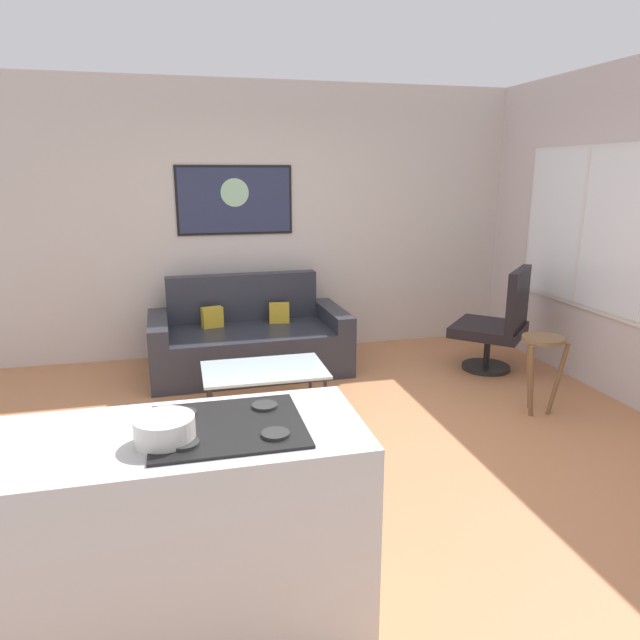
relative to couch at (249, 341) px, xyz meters
The scene contains 11 objects.
ground 1.85m from the couch, 78.08° to the right, with size 6.40×6.40×0.04m, color #BE7A4E.
back_wall 1.34m from the couch, 59.41° to the left, with size 6.40×0.05×2.80m, color beige.
right_wall 3.53m from the couch, 26.35° to the right, with size 0.05×6.40×2.80m, color beige.
couch is the anchor object (origin of this frame).
coffee_table 1.09m from the couch, 90.34° to the right, with size 0.98×0.62×0.38m.
armchair 2.44m from the couch, 14.65° to the right, with size 0.92×0.92×1.03m.
bar_stool 2.69m from the couch, 36.90° to the right, with size 0.37×0.37×0.64m.
kitchen_counter 3.36m from the couch, 103.13° to the right, with size 1.70×0.66×0.94m.
mixing_bowl 3.48m from the couch, 101.76° to the right, with size 0.23×0.23×0.10m.
wall_painting 1.46m from the couch, 92.86° to the left, with size 1.18×0.03×0.70m.
window 3.29m from the couch, 16.67° to the right, with size 0.03×1.65×1.45m.
Camera 1 is at (-0.97, -3.60, 1.91)m, focal length 32.00 mm.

